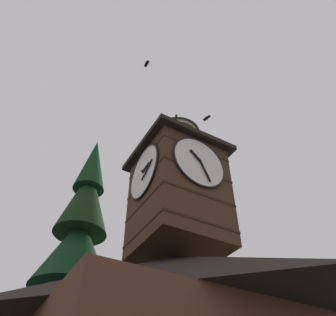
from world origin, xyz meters
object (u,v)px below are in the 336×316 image
object	(u,v)px
pine_tree_behind	(66,304)
flying_bird_low	(147,64)
flying_bird_high	(207,118)
clock_tower	(178,184)

from	to	relation	value
pine_tree_behind	flying_bird_low	xyz separation A→B (m)	(-0.20, 7.53, 11.73)
flying_bird_high	flying_bird_low	world-z (taller)	flying_bird_high
clock_tower	pine_tree_behind	size ratio (longest dim) A/B	0.45
clock_tower	pine_tree_behind	distance (m)	8.44
pine_tree_behind	flying_bird_high	distance (m)	14.42
flying_bird_low	clock_tower	bearing A→B (deg)	-168.98
flying_bird_high	flying_bird_low	bearing A→B (deg)	18.54
pine_tree_behind	flying_bird_low	distance (m)	13.94
clock_tower	flying_bird_high	bearing A→B (deg)	-156.85
flying_bird_low	flying_bird_high	bearing A→B (deg)	-161.46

